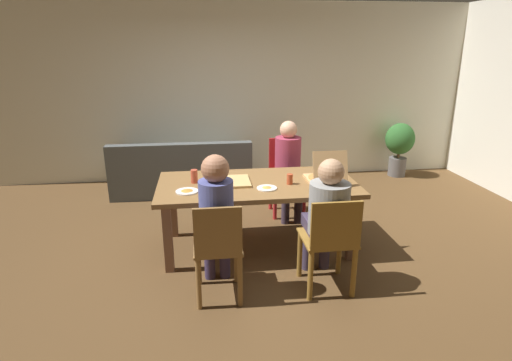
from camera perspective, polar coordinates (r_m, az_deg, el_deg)
name	(u,v)px	position (r m, az deg, el deg)	size (l,w,h in m)	color
ground_plane	(257,246)	(4.56, 0.17, -9.09)	(20.00, 20.00, 0.00)	brown
back_wall	(235,93)	(6.68, -2.88, 11.99)	(7.58, 0.12, 2.74)	white
dining_table	(257,190)	(4.30, 0.17, -1.34)	(2.05, 1.02, 0.74)	brown
chair_0	(330,242)	(3.63, 10.21, -8.32)	(0.45, 0.46, 0.90)	olive
person_0	(327,211)	(3.66, 9.76, -4.13)	(0.35, 0.54, 1.20)	#3C3147
chair_1	(218,248)	(3.47, -5.29, -9.33)	(0.40, 0.44, 0.90)	olive
person_1	(216,213)	(3.48, -5.51, -4.51)	(0.29, 0.48, 1.27)	#3A2E4D
chair_2	(286,174)	(5.33, 4.19, 0.89)	(0.44, 0.41, 0.96)	red
person_2	(289,161)	(5.13, 4.56, 2.67)	(0.32, 0.52, 1.21)	#3D2F3C
pizza_box_0	(324,177)	(4.35, 9.46, 0.54)	(0.35, 0.46, 0.36)	tan
pizza_box_1	(231,182)	(4.27, -3.53, -0.15)	(0.39, 0.39, 0.02)	tan
plate_0	(187,191)	(4.05, -9.53, -1.44)	(0.22, 0.22, 0.03)	white
plate_1	(267,188)	(4.08, 1.51, -1.02)	(0.20, 0.20, 0.03)	white
drinking_glass_0	(290,179)	(4.22, 4.70, 0.19)	(0.06, 0.06, 0.11)	#B34526
drinking_glass_1	(194,176)	(4.29, -8.55, 0.58)	(0.07, 0.07, 0.14)	#B94631
couch	(182,173)	(6.22, -10.16, 1.03)	(2.01, 0.83, 0.80)	#4D5252
potted_plant	(399,144)	(7.21, 19.25, 4.81)	(0.47, 0.47, 0.89)	#5C5958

